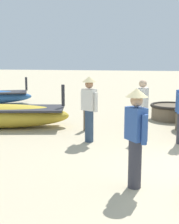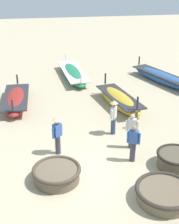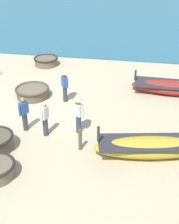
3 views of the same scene
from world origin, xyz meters
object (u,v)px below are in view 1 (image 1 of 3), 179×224
at_px(coracle_weathered, 171,111).
at_px(fisherman_by_coracle, 89,105).
at_px(mooring_post_mid_beach, 86,115).
at_px(fisherman_with_hat, 136,132).
at_px(fisherman_standing_right, 142,108).

height_order(coracle_weathered, fisherman_by_coracle, fisherman_by_coracle).
bearing_deg(mooring_post_mid_beach, fisherman_with_hat, -158.01).
relative_size(coracle_weathered, fisherman_with_hat, 0.85).
bearing_deg(fisherman_standing_right, mooring_post_mid_beach, 65.52).
xyz_separation_m(coracle_weathered, fisherman_by_coracle, (-3.24, 2.29, 0.67)).
distance_m(fisherman_standing_right, mooring_post_mid_beach, 1.83).
distance_m(fisherman_with_hat, fisherman_standing_right, 3.10).
bearing_deg(fisherman_by_coracle, fisherman_with_hat, -154.88).
height_order(coracle_weathered, mooring_post_mid_beach, mooring_post_mid_beach).
xyz_separation_m(fisherman_by_coracle, mooring_post_mid_beach, (1.20, 0.31, -0.50)).
relative_size(coracle_weathered, fisherman_by_coracle, 0.85).
bearing_deg(mooring_post_mid_beach, coracle_weathered, -51.92).
relative_size(fisherman_with_hat, fisherman_standing_right, 1.06).
bearing_deg(fisherman_with_hat, mooring_post_mid_beach, 21.99).
bearing_deg(fisherman_by_coracle, coracle_weathered, -35.22).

